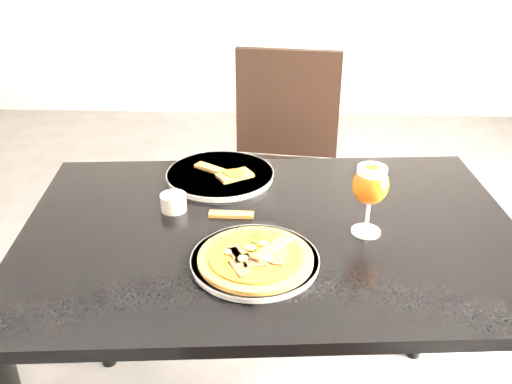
{
  "coord_description": "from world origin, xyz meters",
  "views": [
    {
      "loc": [
        0.2,
        -1.05,
        1.47
      ],
      "look_at": [
        0.15,
        0.16,
        0.83
      ],
      "focal_mm": 40.0,
      "sensor_mm": 36.0,
      "label": 1
    }
  ],
  "objects_px": {
    "pizza": "(256,257)",
    "dining_table": "(270,259)",
    "chair_far": "(283,164)",
    "beer_glass": "(371,185)"
  },
  "relations": [
    {
      "from": "pizza",
      "to": "beer_glass",
      "type": "height_order",
      "value": "beer_glass"
    },
    {
      "from": "chair_far",
      "to": "pizza",
      "type": "xyz_separation_m",
      "value": [
        -0.06,
        -1.03,
        0.26
      ]
    },
    {
      "from": "beer_glass",
      "to": "pizza",
      "type": "bearing_deg",
      "value": -149.9
    },
    {
      "from": "dining_table",
      "to": "pizza",
      "type": "relative_size",
      "value": 5.05
    },
    {
      "from": "chair_far",
      "to": "dining_table",
      "type": "bearing_deg",
      "value": -85.47
    },
    {
      "from": "chair_far",
      "to": "pizza",
      "type": "bearing_deg",
      "value": -86.78
    },
    {
      "from": "dining_table",
      "to": "chair_far",
      "type": "xyz_separation_m",
      "value": [
        0.03,
        0.87,
        -0.14
      ]
    },
    {
      "from": "pizza",
      "to": "dining_table",
      "type": "bearing_deg",
      "value": 79.34
    },
    {
      "from": "pizza",
      "to": "beer_glass",
      "type": "xyz_separation_m",
      "value": [
        0.26,
        0.15,
        0.1
      ]
    },
    {
      "from": "dining_table",
      "to": "pizza",
      "type": "xyz_separation_m",
      "value": [
        -0.03,
        -0.16,
        0.11
      ]
    }
  ]
}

